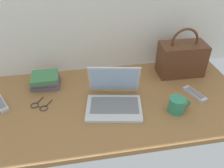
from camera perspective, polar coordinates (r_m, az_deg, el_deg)
desk at (r=1.40m, az=0.12°, el=-4.47°), size 1.60×0.76×0.03m
laptop at (r=1.34m, az=0.49°, el=-3.41°), size 0.35×0.33×0.21m
coffee_mug at (r=1.35m, az=15.58°, el=-4.85°), size 0.13×0.09×0.09m
remote_control_near at (r=1.51m, az=19.48°, el=-2.32°), size 0.10×0.17×0.02m
remote_control_far at (r=1.50m, az=-25.43°, el=-4.34°), size 0.12×0.16×0.02m
eyeglasses at (r=1.41m, az=-17.21°, el=-5.20°), size 0.13×0.14×0.01m
handbag at (r=1.64m, az=16.55°, el=6.01°), size 0.30×0.17×0.33m
book_stack at (r=1.54m, az=-15.91°, el=0.83°), size 0.19×0.14×0.08m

